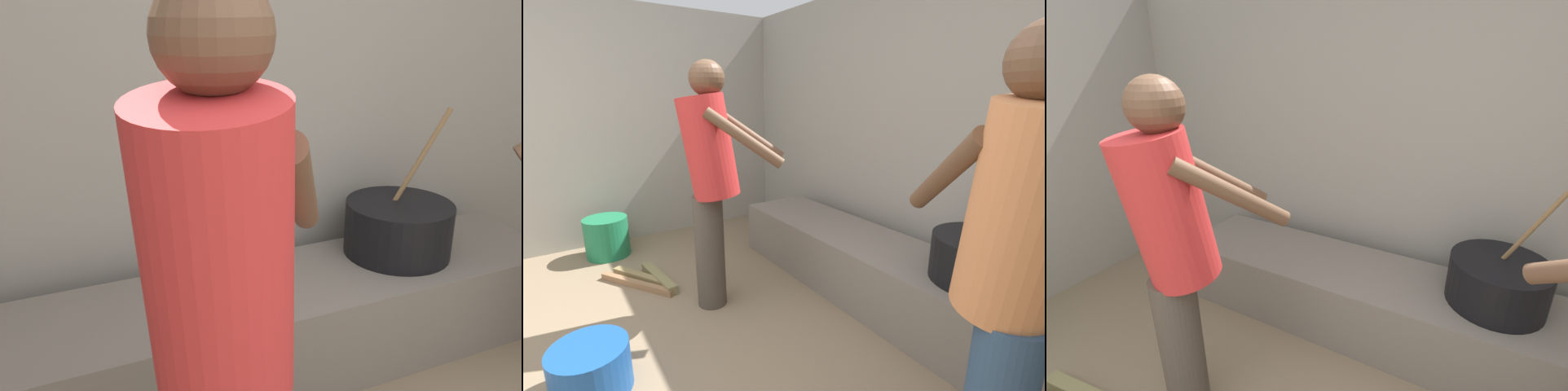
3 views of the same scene
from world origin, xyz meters
TOP-DOWN VIEW (x-y plane):
  - block_enclosure_rear at (0.00, 2.60)m, footprint 5.17×0.20m
  - hearth_ledge at (-0.10, 2.08)m, footprint 2.78×0.60m
  - cooking_pot_main at (0.52, 2.13)m, footprint 0.51×0.51m
  - cook_in_red_shirt at (-0.74, 1.10)m, footprint 0.64×0.74m

SIDE VIEW (x-z plane):
  - hearth_ledge at x=-0.10m, z-range 0.00..0.43m
  - cooking_pot_main at x=0.52m, z-range 0.21..0.92m
  - cook_in_red_shirt at x=-0.74m, z-range 0.12..1.77m
  - block_enclosure_rear at x=0.00m, z-range 0.00..2.28m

